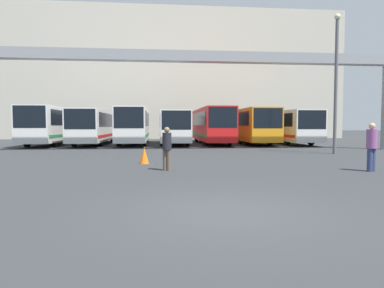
{
  "coord_description": "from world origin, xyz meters",
  "views": [
    {
      "loc": [
        -1.33,
        -6.73,
        1.75
      ],
      "look_at": [
        1.19,
        19.23,
        0.3
      ],
      "focal_mm": 32.0,
      "sensor_mm": 36.0,
      "label": 1
    }
  ],
  "objects_px": {
    "bus_slot_4": "(211,124)",
    "bus_slot_6": "(286,125)",
    "pedestrian_near_left": "(372,146)",
    "lamp_post": "(336,78)",
    "bus_slot_0": "(53,123)",
    "bus_slot_5": "(247,124)",
    "bus_slot_3": "(173,126)",
    "bus_slot_2": "(134,124)",
    "pedestrian_mid_right": "(167,148)",
    "traffic_cone": "(144,156)",
    "bus_slot_1": "(95,125)"
  },
  "relations": [
    {
      "from": "bus_slot_1",
      "to": "pedestrian_mid_right",
      "type": "relative_size",
      "value": 7.21
    },
    {
      "from": "pedestrian_mid_right",
      "to": "lamp_post",
      "type": "relative_size",
      "value": 0.2
    },
    {
      "from": "pedestrian_mid_right",
      "to": "bus_slot_5",
      "type": "bearing_deg",
      "value": -89.22
    },
    {
      "from": "bus_slot_2",
      "to": "bus_slot_3",
      "type": "relative_size",
      "value": 1.02
    },
    {
      "from": "bus_slot_6",
      "to": "traffic_cone",
      "type": "distance_m",
      "value": 20.52
    },
    {
      "from": "pedestrian_near_left",
      "to": "traffic_cone",
      "type": "height_order",
      "value": "pedestrian_near_left"
    },
    {
      "from": "bus_slot_4",
      "to": "pedestrian_mid_right",
      "type": "bearing_deg",
      "value": -103.83
    },
    {
      "from": "bus_slot_2",
      "to": "pedestrian_near_left",
      "type": "xyz_separation_m",
      "value": [
        10.22,
        -19.31,
        -0.88
      ]
    },
    {
      "from": "bus_slot_2",
      "to": "pedestrian_mid_right",
      "type": "height_order",
      "value": "bus_slot_2"
    },
    {
      "from": "bus_slot_0",
      "to": "bus_slot_3",
      "type": "distance_m",
      "value": 10.72
    },
    {
      "from": "bus_slot_3",
      "to": "pedestrian_mid_right",
      "type": "bearing_deg",
      "value": -93.23
    },
    {
      "from": "bus_slot_1",
      "to": "pedestrian_near_left",
      "type": "height_order",
      "value": "bus_slot_1"
    },
    {
      "from": "bus_slot_0",
      "to": "traffic_cone",
      "type": "height_order",
      "value": "bus_slot_0"
    },
    {
      "from": "bus_slot_0",
      "to": "bus_slot_1",
      "type": "xyz_separation_m",
      "value": [
        3.57,
        0.54,
        -0.12
      ]
    },
    {
      "from": "bus_slot_4",
      "to": "bus_slot_6",
      "type": "distance_m",
      "value": 7.15
    },
    {
      "from": "bus_slot_1",
      "to": "traffic_cone",
      "type": "bearing_deg",
      "value": -72.58
    },
    {
      "from": "bus_slot_4",
      "to": "bus_slot_6",
      "type": "height_order",
      "value": "bus_slot_4"
    },
    {
      "from": "bus_slot_0",
      "to": "bus_slot_5",
      "type": "height_order",
      "value": "bus_slot_0"
    },
    {
      "from": "pedestrian_mid_right",
      "to": "lamp_post",
      "type": "bearing_deg",
      "value": -122.87
    },
    {
      "from": "bus_slot_5",
      "to": "traffic_cone",
      "type": "height_order",
      "value": "bus_slot_5"
    },
    {
      "from": "pedestrian_near_left",
      "to": "lamp_post",
      "type": "bearing_deg",
      "value": -132.22
    },
    {
      "from": "bus_slot_0",
      "to": "bus_slot_5",
      "type": "xyz_separation_m",
      "value": [
        17.86,
        0.73,
        -0.05
      ]
    },
    {
      "from": "bus_slot_2",
      "to": "bus_slot_6",
      "type": "distance_m",
      "value": 14.29
    },
    {
      "from": "bus_slot_2",
      "to": "bus_slot_4",
      "type": "bearing_deg",
      "value": 2.82
    },
    {
      "from": "bus_slot_1",
      "to": "bus_slot_4",
      "type": "distance_m",
      "value": 10.72
    },
    {
      "from": "pedestrian_near_left",
      "to": "bus_slot_6",
      "type": "bearing_deg",
      "value": -124.85
    },
    {
      "from": "bus_slot_1",
      "to": "pedestrian_near_left",
      "type": "relative_size",
      "value": 6.6
    },
    {
      "from": "pedestrian_near_left",
      "to": "bus_slot_4",
      "type": "bearing_deg",
      "value": -104.16
    },
    {
      "from": "bus_slot_4",
      "to": "bus_slot_2",
      "type": "bearing_deg",
      "value": -177.18
    },
    {
      "from": "bus_slot_0",
      "to": "bus_slot_6",
      "type": "distance_m",
      "value": 21.44
    },
    {
      "from": "lamp_post",
      "to": "bus_slot_6",
      "type": "bearing_deg",
      "value": 83.31
    },
    {
      "from": "traffic_cone",
      "to": "lamp_post",
      "type": "relative_size",
      "value": 0.09
    },
    {
      "from": "bus_slot_2",
      "to": "lamp_post",
      "type": "xyz_separation_m",
      "value": [
        12.91,
        -11.56,
        2.71
      ]
    },
    {
      "from": "bus_slot_5",
      "to": "lamp_post",
      "type": "bearing_deg",
      "value": -79.87
    },
    {
      "from": "bus_slot_1",
      "to": "bus_slot_5",
      "type": "relative_size",
      "value": 0.97
    },
    {
      "from": "bus_slot_4",
      "to": "pedestrian_near_left",
      "type": "height_order",
      "value": "bus_slot_4"
    },
    {
      "from": "bus_slot_5",
      "to": "bus_slot_6",
      "type": "relative_size",
      "value": 1.1
    },
    {
      "from": "bus_slot_4",
      "to": "traffic_cone",
      "type": "distance_m",
      "value": 17.22
    },
    {
      "from": "bus_slot_4",
      "to": "lamp_post",
      "type": "bearing_deg",
      "value": -64.16
    },
    {
      "from": "bus_slot_3",
      "to": "bus_slot_4",
      "type": "height_order",
      "value": "bus_slot_4"
    },
    {
      "from": "bus_slot_0",
      "to": "bus_slot_3",
      "type": "bearing_deg",
      "value": -0.68
    },
    {
      "from": "bus_slot_0",
      "to": "bus_slot_3",
      "type": "xyz_separation_m",
      "value": [
        10.72,
        -0.13,
        -0.18
      ]
    },
    {
      "from": "bus_slot_1",
      "to": "bus_slot_2",
      "type": "bearing_deg",
      "value": -8.66
    },
    {
      "from": "bus_slot_0",
      "to": "pedestrian_mid_right",
      "type": "xyz_separation_m",
      "value": [
        9.69,
        -18.34,
        -1.0
      ]
    },
    {
      "from": "bus_slot_0",
      "to": "bus_slot_4",
      "type": "distance_m",
      "value": 14.3
    },
    {
      "from": "bus_slot_0",
      "to": "lamp_post",
      "type": "height_order",
      "value": "lamp_post"
    },
    {
      "from": "pedestrian_mid_right",
      "to": "pedestrian_near_left",
      "type": "bearing_deg",
      "value": -163.28
    },
    {
      "from": "pedestrian_near_left",
      "to": "traffic_cone",
      "type": "relative_size",
      "value": 2.51
    },
    {
      "from": "bus_slot_4",
      "to": "traffic_cone",
      "type": "xyz_separation_m",
      "value": [
        -5.57,
        -16.22,
        -1.51
      ]
    },
    {
      "from": "bus_slot_5",
      "to": "lamp_post",
      "type": "distance_m",
      "value": 12.78
    }
  ]
}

